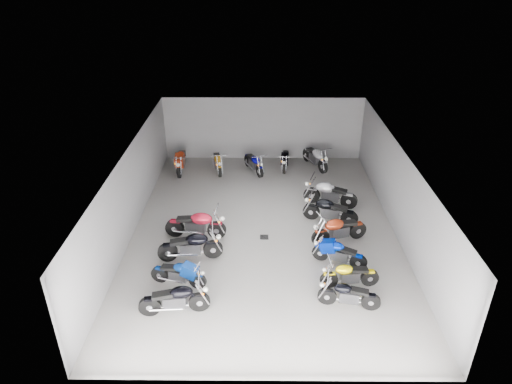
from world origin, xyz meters
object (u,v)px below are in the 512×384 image
at_px(motorcycle_left_c, 191,246).
at_px(motorcycle_back_a, 181,161).
at_px(motorcycle_right_e, 330,211).
at_px(motorcycle_left_b, 179,274).
at_px(motorcycle_left_a, 175,299).
at_px(motorcycle_left_d, 196,224).
at_px(motorcycle_right_d, 339,230).
at_px(motorcycle_right_a, 348,295).
at_px(motorcycle_back_e, 315,157).
at_px(motorcycle_back_c, 254,163).
at_px(motorcycle_back_b, 218,162).
at_px(motorcycle_right_c, 339,253).
at_px(drain_grate, 264,237).
at_px(motorcycle_back_d, 285,159).
at_px(motorcycle_right_b, 349,275).
at_px(motorcycle_right_f, 330,194).

distance_m(motorcycle_left_c, motorcycle_back_a, 7.38).
bearing_deg(motorcycle_right_e, motorcycle_left_b, 146.58).
height_order(motorcycle_left_a, motorcycle_back_a, motorcycle_back_a).
bearing_deg(motorcycle_left_d, motorcycle_left_b, 0.26).
relative_size(motorcycle_left_d, motorcycle_right_d, 1.08).
bearing_deg(motorcycle_left_d, motorcycle_right_e, 106.69).
bearing_deg(motorcycle_left_b, motorcycle_left_a, 18.31).
relative_size(motorcycle_right_a, motorcycle_back_e, 0.88).
bearing_deg(motorcycle_left_c, motorcycle_left_d, 172.69).
height_order(motorcycle_right_e, motorcycle_back_c, motorcycle_right_e).
relative_size(motorcycle_left_a, motorcycle_back_b, 1.04).
relative_size(motorcycle_right_a, motorcycle_back_a, 0.82).
distance_m(motorcycle_right_c, motorcycle_right_d, 1.40).
xyz_separation_m(drain_grate, motorcycle_back_e, (2.58, 6.35, 0.53)).
relative_size(motorcycle_left_d, motorcycle_back_d, 1.18).
relative_size(motorcycle_right_d, motorcycle_right_e, 1.01).
relative_size(motorcycle_right_c, motorcycle_back_e, 0.85).
relative_size(motorcycle_back_b, motorcycle_back_e, 0.96).
height_order(motorcycle_left_c, motorcycle_right_b, motorcycle_left_c).
height_order(motorcycle_left_d, motorcycle_right_e, motorcycle_left_d).
relative_size(motorcycle_right_f, motorcycle_back_c, 1.17).
height_order(motorcycle_right_e, motorcycle_back_a, motorcycle_back_a).
bearing_deg(motorcycle_right_d, motorcycle_right_f, -20.00).
xyz_separation_m(motorcycle_left_d, motorcycle_back_e, (5.12, 6.35, -0.01)).
bearing_deg(drain_grate, motorcycle_back_c, 94.51).
xyz_separation_m(motorcycle_left_d, motorcycle_back_d, (3.62, 6.24, -0.08)).
distance_m(drain_grate, motorcycle_right_d, 2.79).
xyz_separation_m(motorcycle_left_b, motorcycle_back_a, (-1.25, 8.65, 0.09)).
xyz_separation_m(motorcycle_left_d, motorcycle_back_c, (2.08, 5.77, -0.07)).
bearing_deg(motorcycle_left_d, motorcycle_right_c, 76.38).
height_order(motorcycle_right_a, motorcycle_back_c, motorcycle_back_c).
bearing_deg(motorcycle_left_c, drain_grate, 111.58).
height_order(drain_grate, motorcycle_left_c, motorcycle_left_c).
bearing_deg(motorcycle_back_c, motorcycle_right_d, 93.04).
height_order(motorcycle_left_a, motorcycle_back_e, motorcycle_back_e).
distance_m(motorcycle_left_d, motorcycle_right_f, 5.85).
distance_m(motorcycle_right_d, motorcycle_back_e, 6.63).
bearing_deg(motorcycle_left_b, motorcycle_back_d, 171.10).
bearing_deg(motorcycle_back_b, motorcycle_back_d, 175.20).
distance_m(motorcycle_left_a, motorcycle_back_b, 9.94).
distance_m(motorcycle_left_a, motorcycle_back_a, 10.01).
height_order(motorcycle_left_a, motorcycle_back_b, motorcycle_left_a).
distance_m(motorcycle_back_b, motorcycle_back_d, 3.32).
bearing_deg(motorcycle_right_c, motorcycle_back_a, 65.02).
bearing_deg(drain_grate, motorcycle_right_f, 41.92).
height_order(motorcycle_left_a, motorcycle_right_e, motorcycle_right_e).
xyz_separation_m(motorcycle_left_c, motorcycle_back_a, (-1.45, 7.24, 0.00)).
relative_size(motorcycle_right_b, motorcycle_back_c, 1.01).
xyz_separation_m(motorcycle_left_a, motorcycle_right_c, (5.17, 2.41, -0.04)).
distance_m(drain_grate, motorcycle_left_b, 3.95).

